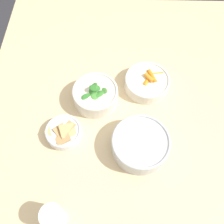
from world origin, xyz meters
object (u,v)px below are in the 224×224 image
Objects in this scene: cup at (54,217)px; bowl_carrots at (147,82)px; bowl_greens at (95,95)px; bowl_beans_hotdog at (140,144)px; bowl_cookies at (64,132)px.

bowl_carrots is at bearing 149.50° from cup.
bowl_greens is 0.44m from cup.
bowl_beans_hotdog is at bearing 40.37° from bowl_greens.
bowl_greens is (0.07, -0.20, 0.01)m from bowl_carrots.
bowl_beans_hotdog is 0.27m from bowl_cookies.
bowl_carrots is 1.78× the size of cup.
bowl_carrots is 0.26m from bowl_beans_hotdog.
bowl_carrots is at bearing 172.36° from bowl_beans_hotdog.
bowl_carrots is at bearing 109.71° from bowl_greens.
bowl_beans_hotdog is (0.26, -0.04, 0.00)m from bowl_carrots.
bowl_greens is 0.18m from bowl_cookies.
bowl_carrots is 0.37m from bowl_cookies.
bowl_cookies is at bearing -54.19° from bowl_carrots.
bowl_carrots is 0.21m from bowl_greens.
cup is (0.50, -0.29, 0.02)m from bowl_carrots.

